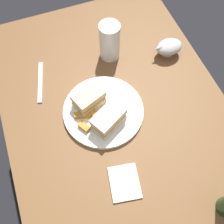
# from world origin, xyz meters

# --- Properties ---
(ground_plane) EXTENTS (6.00, 6.00, 0.00)m
(ground_plane) POSITION_xyz_m (0.00, 0.00, 0.00)
(ground_plane) COLOR black
(dining_table) EXTENTS (1.20, 0.78, 0.77)m
(dining_table) POSITION_xyz_m (0.00, 0.00, 0.38)
(dining_table) COLOR brown
(dining_table) RESTS_ON ground
(plate) EXTENTS (0.28, 0.28, 0.02)m
(plate) POSITION_xyz_m (-0.05, -0.05, 0.78)
(plate) COLOR white
(plate) RESTS_ON dining_table
(sandwich_half_left) EXTENTS (0.10, 0.12, 0.06)m
(sandwich_half_left) POSITION_xyz_m (-0.09, -0.08, 0.82)
(sandwich_half_left) COLOR beige
(sandwich_half_left) RESTS_ON plate
(sandwich_half_right) EXTENTS (0.11, 0.13, 0.07)m
(sandwich_half_right) POSITION_xyz_m (0.01, -0.05, 0.82)
(sandwich_half_right) COLOR beige
(sandwich_half_right) RESTS_ON plate
(potato_wedge_front) EXTENTS (0.05, 0.04, 0.02)m
(potato_wedge_front) POSITION_xyz_m (-0.01, -0.13, 0.79)
(potato_wedge_front) COLOR #B77F33
(potato_wedge_front) RESTS_ON plate
(potato_wedge_middle) EXTENTS (0.03, 0.06, 0.02)m
(potato_wedge_middle) POSITION_xyz_m (-0.05, -0.12, 0.79)
(potato_wedge_middle) COLOR #B77F33
(potato_wedge_middle) RESTS_ON plate
(potato_wedge_back) EXTENTS (0.04, 0.04, 0.02)m
(potato_wedge_back) POSITION_xyz_m (-0.03, -0.07, 0.79)
(potato_wedge_back) COLOR #B77F33
(potato_wedge_back) RESTS_ON plate
(potato_wedge_left_edge) EXTENTS (0.04, 0.04, 0.02)m
(potato_wedge_left_edge) POSITION_xyz_m (-0.05, -0.09, 0.79)
(potato_wedge_left_edge) COLOR #B77F33
(potato_wedge_left_edge) RESTS_ON plate
(pint_glass) EXTENTS (0.08, 0.08, 0.15)m
(pint_glass) POSITION_xyz_m (-0.28, 0.06, 0.83)
(pint_glass) COLOR white
(pint_glass) RESTS_ON dining_table
(gravy_boat) EXTENTS (0.08, 0.12, 0.07)m
(gravy_boat) POSITION_xyz_m (-0.21, 0.28, 0.81)
(gravy_boat) COLOR #B7B7BC
(gravy_boat) RESTS_ON dining_table
(napkin) EXTENTS (0.12, 0.11, 0.01)m
(napkin) POSITION_xyz_m (0.21, -0.07, 0.77)
(napkin) COLOR silver
(napkin) RESTS_ON dining_table
(fork) EXTENTS (0.18, 0.06, 0.01)m
(fork) POSITION_xyz_m (-0.25, -0.23, 0.77)
(fork) COLOR silver
(fork) RESTS_ON dining_table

